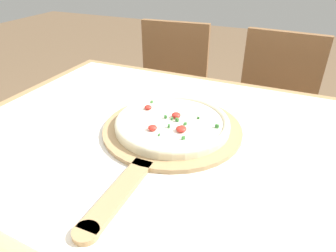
# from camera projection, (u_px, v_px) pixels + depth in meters

# --- Properties ---
(dining_table) EXTENTS (1.10, 1.02, 0.77)m
(dining_table) POSITION_uv_depth(u_px,v_px,m) (146.00, 176.00, 0.85)
(dining_table) COLOR #A87F51
(dining_table) RESTS_ON ground_plane
(towel_cloth) EXTENTS (1.02, 0.94, 0.00)m
(towel_cloth) POSITION_uv_depth(u_px,v_px,m) (144.00, 141.00, 0.79)
(towel_cloth) COLOR silver
(towel_cloth) RESTS_ON dining_table
(pizza_peel) EXTENTS (0.38, 0.60, 0.01)m
(pizza_peel) POSITION_uv_depth(u_px,v_px,m) (169.00, 132.00, 0.81)
(pizza_peel) COLOR tan
(pizza_peel) RESTS_ON towel_cloth
(pizza) EXTENTS (0.31, 0.31, 0.03)m
(pizza) POSITION_uv_depth(u_px,v_px,m) (172.00, 123.00, 0.82)
(pizza) COLOR beige
(pizza) RESTS_ON pizza_peel
(chair_left) EXTENTS (0.43, 0.43, 0.88)m
(chair_left) POSITION_uv_depth(u_px,v_px,m) (170.00, 92.00, 1.71)
(chair_left) COLOR brown
(chair_left) RESTS_ON ground_plane
(chair_right) EXTENTS (0.43, 0.43, 0.88)m
(chair_right) POSITION_uv_depth(u_px,v_px,m) (271.00, 110.00, 1.52)
(chair_right) COLOR brown
(chair_right) RESTS_ON ground_plane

